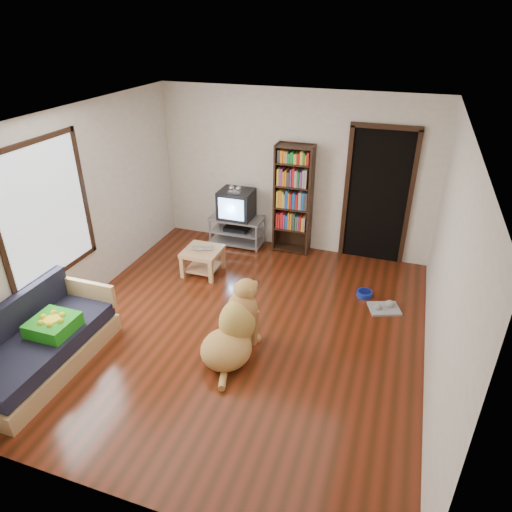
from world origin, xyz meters
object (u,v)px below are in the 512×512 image
(grey_rag, at_px, (384,309))
(dog, at_px, (234,331))
(tv_stand, at_px, (237,230))
(laptop, at_px, (201,250))
(coffee_table, at_px, (203,257))
(sofa, at_px, (40,347))
(crt_tv, at_px, (237,203))
(green_cushion, at_px, (53,325))
(bookshelf, at_px, (293,194))
(dog_bowl, at_px, (364,294))

(grey_rag, bearing_deg, dog, -136.66)
(dog, bearing_deg, tv_stand, 110.39)
(laptop, height_order, coffee_table, laptop)
(grey_rag, bearing_deg, sofa, -146.20)
(dog, bearing_deg, grey_rag, 43.34)
(grey_rag, height_order, crt_tv, crt_tv)
(laptop, bearing_deg, crt_tv, 68.31)
(green_cushion, distance_m, tv_stand, 3.60)
(crt_tv, bearing_deg, coffee_table, -96.73)
(crt_tv, height_order, bookshelf, bookshelf)
(crt_tv, bearing_deg, dog, -69.76)
(sofa, bearing_deg, dog_bowl, 38.89)
(crt_tv, distance_m, bookshelf, 0.99)
(crt_tv, bearing_deg, tv_stand, -90.00)
(laptop, height_order, sofa, sofa)
(crt_tv, distance_m, dog, 2.97)
(dog_bowl, bearing_deg, crt_tv, 156.61)
(laptop, height_order, bookshelf, bookshelf)
(green_cushion, relative_size, bookshelf, 0.26)
(bookshelf, bearing_deg, grey_rag, -38.48)
(coffee_table, bearing_deg, grey_rag, -2.47)
(green_cushion, bearing_deg, coffee_table, 73.10)
(laptop, xyz_separation_m, sofa, (-0.84, -2.49, -0.15))
(dog, bearing_deg, sofa, -155.80)
(coffee_table, xyz_separation_m, dog, (1.15, -1.63, 0.06))
(grey_rag, xyz_separation_m, bookshelf, (-1.66, 1.32, 0.99))
(coffee_table, bearing_deg, tv_stand, 83.13)
(crt_tv, height_order, sofa, crt_tv)
(tv_stand, bearing_deg, dog_bowl, -22.93)
(dog_bowl, distance_m, crt_tv, 2.62)
(laptop, distance_m, crt_tv, 1.22)
(coffee_table, height_order, dog, dog)
(grey_rag, xyz_separation_m, tv_stand, (-2.61, 1.23, 0.25))
(grey_rag, height_order, tv_stand, tv_stand)
(tv_stand, distance_m, dog, 2.92)
(grey_rag, distance_m, coffee_table, 2.76)
(green_cushion, xyz_separation_m, crt_tv, (0.85, 3.51, 0.25))
(crt_tv, bearing_deg, dog_bowl, -23.39)
(sofa, relative_size, dog, 1.58)
(laptop, relative_size, crt_tv, 0.56)
(green_cushion, relative_size, sofa, 0.26)
(grey_rag, relative_size, sofa, 0.22)
(laptop, xyz_separation_m, dog, (1.15, -1.60, -0.07))
(laptop, xyz_separation_m, crt_tv, (0.13, 1.16, 0.33))
(green_cushion, bearing_deg, sofa, -130.99)
(crt_tv, relative_size, dog, 0.51)
(bookshelf, height_order, dog, bookshelf)
(dog_bowl, bearing_deg, tv_stand, 157.07)
(bookshelf, bearing_deg, tv_stand, -174.37)
(grey_rag, height_order, sofa, sofa)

